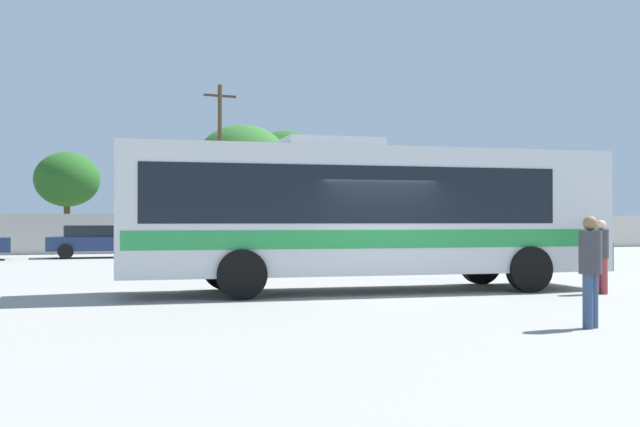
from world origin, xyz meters
TOP-DOWN VIEW (x-y plane):
  - ground_plane at (0.00, 10.00)m, footprint 300.00×300.00m
  - perimeter_wall at (0.00, 23.93)m, footprint 80.00×0.30m
  - coach_bus_silver_green at (0.03, 0.89)m, footprint 11.45×3.35m
  - attendant_by_bus_door at (4.82, -1.46)m, footprint 0.43×0.43m
  - passenger_waiting_on_apron at (0.99, -5.99)m, footprint 0.45×0.45m
  - parked_car_second_dark_blue at (-4.86, 19.71)m, footprint 4.27×2.02m
  - utility_pole_near at (1.94, 25.96)m, footprint 1.80×0.32m
  - roadside_tree_midleft at (-5.92, 26.44)m, footprint 3.31×3.31m
  - roadside_tree_midright at (3.65, 27.95)m, footprint 5.43×5.43m
  - roadside_tree_right at (6.52, 29.07)m, footprint 4.81×4.81m

SIDE VIEW (x-z plane):
  - ground_plane at x=0.00m, z-range 0.00..0.00m
  - parked_car_second_dark_blue at x=-4.86m, z-range 0.05..1.46m
  - attendant_by_bus_door at x=4.82m, z-range 0.11..1.74m
  - passenger_waiting_on_apron at x=0.99m, z-range 0.11..1.81m
  - perimeter_wall at x=0.00m, z-range 0.00..1.94m
  - coach_bus_silver_green at x=0.03m, z-range 0.12..3.61m
  - roadside_tree_midleft at x=-5.92m, z-range 1.15..6.30m
  - utility_pole_near at x=1.94m, z-range 0.19..9.15m
  - roadside_tree_midright at x=3.65m, z-range 1.24..8.34m
  - roadside_tree_right at x=6.52m, z-range 1.43..8.40m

